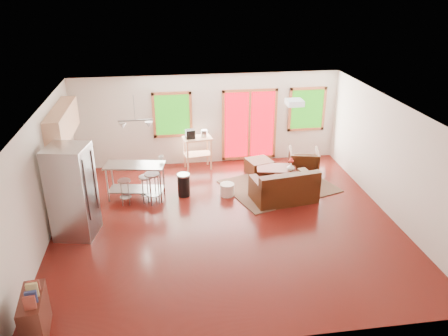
{
  "coord_description": "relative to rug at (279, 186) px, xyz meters",
  "views": [
    {
      "loc": [
        -1.25,
        -8.35,
        5.08
      ],
      "look_at": [
        0.0,
        0.3,
        1.2
      ],
      "focal_mm": 35.0,
      "sensor_mm": 36.0,
      "label": 1
    }
  ],
  "objects": [
    {
      "name": "bar_stool_c",
      "position": [
        -3.23,
        -0.43,
        0.57
      ],
      "size": [
        0.49,
        0.49,
        0.79
      ],
      "rotation": [
        0.0,
        0.0,
        0.41
      ],
      "color": "#B7BABC",
      "rests_on": "floor"
    },
    {
      "name": "kitchen_cart",
      "position": [
        -2.01,
        1.46,
        0.8
      ],
      "size": [
        0.84,
        0.61,
        1.19
      ],
      "rotation": [
        0.0,
        0.0,
        0.15
      ],
      "color": "tan",
      "rests_on": "floor"
    },
    {
      "name": "left_wall",
      "position": [
        -5.39,
        -1.58,
        1.29
      ],
      "size": [
        0.02,
        7.0,
        2.6
      ],
      "primitive_type": "cube",
      "color": "beige",
      "rests_on": "ground"
    },
    {
      "name": "right_wall",
      "position": [
        2.13,
        -1.58,
        1.29
      ],
      "size": [
        0.02,
        7.0,
        2.6
      ],
      "primitive_type": "cube",
      "color": "beige",
      "rests_on": "ground"
    },
    {
      "name": "cabinets",
      "position": [
        -5.12,
        0.12,
        0.91
      ],
      "size": [
        0.64,
        2.24,
        2.3
      ],
      "color": "tan",
      "rests_on": "floor"
    },
    {
      "name": "armchair",
      "position": [
        0.85,
        0.67,
        0.39
      ],
      "size": [
        0.93,
        0.89,
        0.81
      ],
      "primitive_type": "imported",
      "rotation": [
        0.0,
        0.0,
        2.92
      ],
      "color": "black",
      "rests_on": "floor"
    },
    {
      "name": "refrigerator",
      "position": [
        -4.82,
        -1.59,
        0.98
      ],
      "size": [
        0.94,
        0.92,
        1.99
      ],
      "rotation": [
        0.0,
        0.0,
        -0.21
      ],
      "color": "#B7BABC",
      "rests_on": "floor"
    },
    {
      "name": "trash_can",
      "position": [
        -2.48,
        -0.14,
        0.28
      ],
      "size": [
        0.36,
        0.36,
        0.58
      ],
      "rotation": [
        0.0,
        0.0,
        -0.16
      ],
      "color": "black",
      "rests_on": "floor"
    },
    {
      "name": "floor",
      "position": [
        -1.63,
        -1.58,
        -0.02
      ],
      "size": [
        7.5,
        7.0,
        0.02
      ],
      "primitive_type": "cube",
      "color": "#3C0C09",
      "rests_on": "ground"
    },
    {
      "name": "bar_stool_b",
      "position": [
        -3.39,
        -0.37,
        0.5
      ],
      "size": [
        0.36,
        0.36,
        0.69
      ],
      "rotation": [
        0.0,
        0.0,
        0.1
      ],
      "color": "#B7BABC",
      "rests_on": "floor"
    },
    {
      "name": "pendant_light",
      "position": [
        -3.53,
        -0.08,
        1.88
      ],
      "size": [
        0.8,
        0.18,
        0.79
      ],
      "color": "gray",
      "rests_on": "ceiling"
    },
    {
      "name": "ceiling",
      "position": [
        -1.63,
        -1.58,
        2.6
      ],
      "size": [
        7.5,
        7.0,
        0.02
      ],
      "primitive_type": "cube",
      "color": "white",
      "rests_on": "ground"
    },
    {
      "name": "french_doors",
      "position": [
        -0.43,
        1.88,
        1.09
      ],
      "size": [
        1.6,
        0.05,
        2.1
      ],
      "color": "#B4000C",
      "rests_on": "back_wall"
    },
    {
      "name": "ceiling_flush",
      "position": [
        -0.03,
        -0.98,
        2.52
      ],
      "size": [
        0.35,
        0.35,
        0.12
      ],
      "primitive_type": "cube",
      "color": "white",
      "rests_on": "ceiling"
    },
    {
      "name": "back_wall",
      "position": [
        -1.63,
        1.93,
        1.29
      ],
      "size": [
        7.5,
        0.02,
        2.6
      ],
      "primitive_type": "cube",
      "color": "beige",
      "rests_on": "ground"
    },
    {
      "name": "coffee_table",
      "position": [
        -0.0,
        0.3,
        0.34
      ],
      "size": [
        1.12,
        0.8,
        0.41
      ],
      "rotation": [
        0.0,
        0.0,
        -0.19
      ],
      "color": "#3C1811",
      "rests_on": "floor"
    },
    {
      "name": "ottoman",
      "position": [
        -0.34,
        0.87,
        0.2
      ],
      "size": [
        0.77,
        0.77,
        0.42
      ],
      "primitive_type": "cube",
      "rotation": [
        0.0,
        0.0,
        0.28
      ],
      "color": "black",
      "rests_on": "floor"
    },
    {
      "name": "island",
      "position": [
        -3.64,
        -0.11,
        0.61
      ],
      "size": [
        1.5,
        0.82,
        0.9
      ],
      "rotation": [
        0.0,
        0.0,
        -0.18
      ],
      "color": "#B7BABC",
      "rests_on": "floor"
    },
    {
      "name": "vase",
      "position": [
        0.31,
        0.07,
        0.51
      ],
      "size": [
        0.25,
        0.25,
        0.35
      ],
      "rotation": [
        0.0,
        0.0,
        -0.23
      ],
      "color": "silver",
      "rests_on": "coffee_table"
    },
    {
      "name": "loveseat",
      "position": [
        -0.07,
        -0.76,
        0.31
      ],
      "size": [
        1.64,
        1.09,
        0.81
      ],
      "rotation": [
        0.0,
        0.0,
        0.16
      ],
      "color": "black",
      "rests_on": "floor"
    },
    {
      "name": "rug",
      "position": [
        0.0,
        0.0,
        0.0
      ],
      "size": [
        3.15,
        2.77,
        0.03
      ],
      "primitive_type": "cube",
      "rotation": [
        0.0,
        0.0,
        0.33
      ],
      "color": "#445235",
      "rests_on": "floor"
    },
    {
      "name": "pouf",
      "position": [
        -1.41,
        -0.28,
        0.14
      ],
      "size": [
        0.46,
        0.46,
        0.31
      ],
      "primitive_type": "cylinder",
      "rotation": [
        0.0,
        0.0,
        -0.37
      ],
      "color": "silver",
      "rests_on": "floor"
    },
    {
      "name": "bar_stool_a",
      "position": [
        -3.89,
        -0.4,
        0.46
      ],
      "size": [
        0.31,
        0.31,
        0.64
      ],
      "rotation": [
        0.0,
        0.0,
        0.04
      ],
      "color": "#B7BABC",
      "rests_on": "floor"
    },
    {
      "name": "bookshelf",
      "position": [
        -4.98,
        -4.47,
        0.37
      ],
      "size": [
        0.4,
        0.85,
        0.97
      ],
      "rotation": [
        0.0,
        0.0,
        0.11
      ],
      "color": "#3C1811",
      "rests_on": "floor"
    },
    {
      "name": "window_left",
      "position": [
        -2.63,
        1.88,
        1.49
      ],
      "size": [
        1.1,
        0.05,
        1.3
      ],
      "color": "#18570C",
      "rests_on": "back_wall"
    },
    {
      "name": "window_right",
      "position": [
        1.27,
        1.88,
        1.49
      ],
      "size": [
        1.1,
        0.05,
        1.3
      ],
      "color": "#18570C",
      "rests_on": "back_wall"
    },
    {
      "name": "cup",
      "position": [
        -3.0,
        0.0,
        1.0
      ],
      "size": [
        0.16,
        0.14,
        0.13
      ],
      "primitive_type": "imported",
      "rotation": [
        0.0,
        0.0,
        -0.36
      ],
      "color": "white",
      "rests_on": "island"
    },
    {
      "name": "front_wall",
      "position": [
        -1.63,
        -5.09,
        1.29
      ],
      "size": [
        7.5,
        0.02,
        2.6
      ],
      "primitive_type": "cube",
      "color": "beige",
      "rests_on": "ground"
    }
  ]
}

